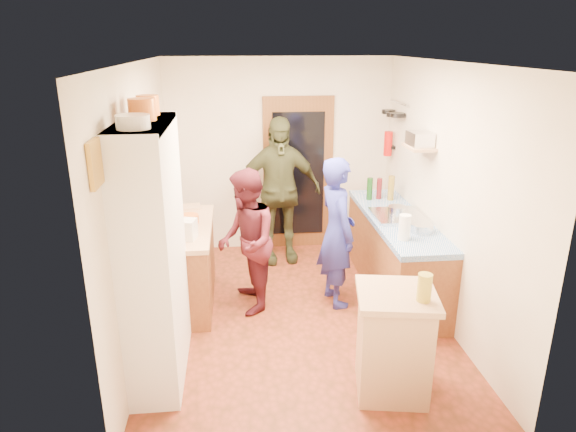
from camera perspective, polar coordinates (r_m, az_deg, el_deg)
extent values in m
cube|color=maroon|center=(5.60, 0.98, -11.00)|extent=(3.00, 4.00, 0.02)
cube|color=silver|center=(4.86, 1.16, 16.85)|extent=(3.00, 4.00, 0.02)
cube|color=silver|center=(7.02, -0.95, 6.69)|extent=(3.00, 0.02, 2.60)
cube|color=silver|center=(3.23, 5.45, -8.50)|extent=(3.00, 0.02, 2.60)
cube|color=silver|center=(5.13, -15.95, 1.33)|extent=(0.02, 4.00, 2.60)
cube|color=silver|center=(5.47, 16.99, 2.31)|extent=(0.02, 4.00, 2.60)
cube|color=brown|center=(7.06, 1.12, 4.69)|extent=(0.95, 0.06, 2.10)
cube|color=black|center=(7.03, 1.16, 4.62)|extent=(0.70, 0.02, 1.70)
cube|color=white|center=(4.41, -14.67, -4.17)|extent=(0.40, 1.20, 2.20)
cube|color=white|center=(4.13, -15.92, 9.77)|extent=(0.40, 1.14, 0.04)
cylinder|color=white|center=(3.78, -16.84, 9.98)|extent=(0.24, 0.24, 0.10)
cylinder|color=orange|center=(4.17, -15.91, 11.32)|extent=(0.21, 0.21, 0.17)
cylinder|color=orange|center=(4.46, -15.30, 11.79)|extent=(0.18, 0.18, 0.16)
cube|color=brown|center=(5.81, -11.44, -5.47)|extent=(0.60, 1.40, 0.85)
cube|color=tan|center=(5.64, -11.73, -1.30)|extent=(0.64, 1.44, 0.05)
cube|color=white|center=(5.23, -11.66, -1.44)|extent=(0.30, 0.24, 0.20)
cylinder|color=white|center=(5.46, -12.48, -0.86)|extent=(0.17, 0.17, 0.16)
cylinder|color=orange|center=(5.68, -10.91, -0.32)|extent=(0.22, 0.22, 0.09)
cube|color=tan|center=(6.20, -11.07, 0.98)|extent=(0.33, 0.26, 0.02)
cube|color=brown|center=(6.09, 11.73, -4.34)|extent=(0.60, 2.20, 0.84)
cube|color=#0B4FAD|center=(5.93, 12.02, -0.34)|extent=(0.62, 2.22, 0.06)
cube|color=silver|center=(5.89, 12.15, 0.01)|extent=(0.55, 0.58, 0.04)
cylinder|color=silver|center=(5.77, 12.00, 0.49)|extent=(0.19, 0.19, 0.13)
cylinder|color=#143F14|center=(6.46, 9.06, 3.00)|extent=(0.07, 0.07, 0.28)
cylinder|color=#591419|center=(6.52, 10.10, 3.02)|extent=(0.07, 0.07, 0.26)
cylinder|color=olive|center=(6.49, 11.38, 3.06)|extent=(0.10, 0.10, 0.31)
cylinder|color=white|center=(5.22, 12.83, -1.24)|extent=(0.15, 0.15, 0.26)
cylinder|color=silver|center=(5.49, 14.64, -1.29)|extent=(0.30, 0.30, 0.09)
cube|color=tan|center=(4.40, 11.61, -13.89)|extent=(0.64, 0.64, 0.86)
cube|color=tan|center=(4.17, 12.02, -8.62)|extent=(0.72, 0.72, 0.05)
cube|color=white|center=(4.21, 11.26, -8.18)|extent=(0.39, 0.34, 0.02)
cylinder|color=#AD9E2D|center=(4.04, 14.93, -7.69)|extent=(0.13, 0.13, 0.22)
cylinder|color=silver|center=(6.71, 12.21, 12.22)|extent=(0.02, 0.65, 0.02)
cylinder|color=black|center=(6.54, 12.09, 10.91)|extent=(0.18, 0.18, 0.05)
cylinder|color=black|center=(6.74, 11.56, 10.99)|extent=(0.16, 0.16, 0.05)
cylinder|color=black|center=(6.92, 11.08, 11.31)|extent=(0.17, 0.17, 0.05)
cube|color=tan|center=(5.73, 14.37, 7.42)|extent=(0.26, 0.42, 0.03)
cube|color=silver|center=(5.71, 14.44, 8.30)|extent=(0.23, 0.31, 0.15)
cube|color=black|center=(6.97, 11.51, 7.50)|extent=(0.06, 0.10, 0.04)
cylinder|color=red|center=(6.94, 11.06, 7.90)|extent=(0.11, 0.11, 0.32)
cube|color=gold|center=(3.47, -20.64, 5.46)|extent=(0.03, 0.25, 0.30)
imported|color=navy|center=(5.54, 5.84, -1.88)|extent=(0.51, 0.67, 1.65)
imported|color=#4A161F|center=(5.46, -4.41, -2.73)|extent=(0.65, 0.80, 1.55)
imported|color=#34381F|center=(6.60, -0.98, 2.81)|extent=(1.16, 0.58, 1.91)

